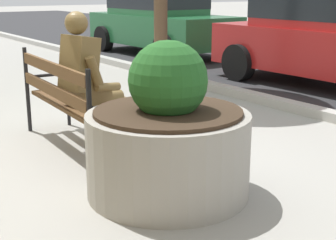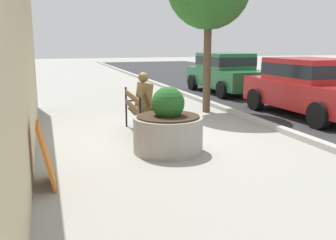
{
  "view_description": "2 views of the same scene",
  "coord_description": "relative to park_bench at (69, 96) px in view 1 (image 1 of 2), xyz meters",
  "views": [
    {
      "loc": [
        4.35,
        -2.1,
        1.58
      ],
      "look_at": [
        1.33,
        -0.01,
        0.6
      ],
      "focal_mm": 53.09,
      "sensor_mm": 36.0,
      "label": 1
    },
    {
      "loc": [
        7.79,
        -2.1,
        2.0
      ],
      "look_at": [
        1.33,
        -0.01,
        0.6
      ],
      "focal_mm": 40.76,
      "sensor_mm": 36.0,
      "label": 2
    }
  ],
  "objects": [
    {
      "name": "bronze_statue_seated",
      "position": [
        0.1,
        0.21,
        0.12
      ],
      "size": [
        0.6,
        0.83,
        1.37
      ],
      "color": "brown",
      "rests_on": "ground"
    },
    {
      "name": "concrete_planter",
      "position": [
        1.47,
        0.17,
        -0.11
      ],
      "size": [
        1.27,
        1.27,
        1.21
      ],
      "color": "gray",
      "rests_on": "ground"
    },
    {
      "name": "park_bench",
      "position": [
        0.0,
        0.0,
        0.0
      ],
      "size": [
        1.82,
        0.62,
        0.95
      ],
      "color": "brown",
      "rests_on": "ground"
    },
    {
      "name": "ground_plane",
      "position": [
        0.14,
        0.18,
        -0.54
      ],
      "size": [
        80.0,
        80.0,
        0.0
      ],
      "primitive_type": "plane",
      "color": "#9E9B93"
    },
    {
      "name": "parked_car_red",
      "position": [
        -0.64,
        4.87,
        0.3
      ],
      "size": [
        4.15,
        2.01,
        1.56
      ],
      "color": "#B21E1E",
      "rests_on": "ground"
    },
    {
      "name": "curb_stone",
      "position": [
        0.14,
        3.08,
        -0.48
      ],
      "size": [
        60.0,
        0.2,
        0.12
      ],
      "primitive_type": "cube",
      "color": "#B2AFA8",
      "rests_on": "ground"
    },
    {
      "name": "parked_car_green",
      "position": [
        -5.69,
        4.87,
        0.3
      ],
      "size": [
        4.15,
        2.01,
        1.56
      ],
      "color": "#236638",
      "rests_on": "ground"
    }
  ]
}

